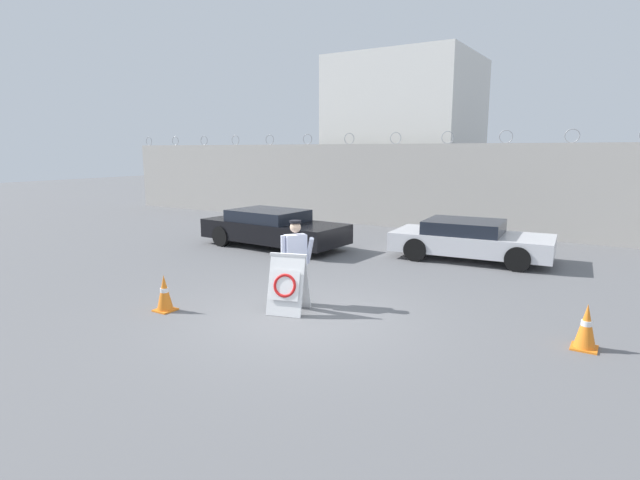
{
  "coord_description": "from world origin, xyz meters",
  "views": [
    {
      "loc": [
        4.98,
        -7.26,
        3.06
      ],
      "look_at": [
        -0.37,
        1.25,
        1.24
      ],
      "focal_mm": 28.0,
      "sensor_mm": 36.0,
      "label": 1
    }
  ],
  "objects_px": {
    "security_guard": "(296,258)",
    "traffic_cone_near": "(586,327)",
    "barricade_sign": "(288,283)",
    "traffic_cone_mid": "(164,293)",
    "parked_car_rear_sedan": "(470,239)",
    "parked_car_front_coupe": "(273,228)"
  },
  "relations": [
    {
      "from": "security_guard",
      "to": "traffic_cone_near",
      "type": "bearing_deg",
      "value": -48.8
    },
    {
      "from": "barricade_sign",
      "to": "security_guard",
      "type": "relative_size",
      "value": 0.67
    },
    {
      "from": "security_guard",
      "to": "traffic_cone_near",
      "type": "relative_size",
      "value": 2.34
    },
    {
      "from": "traffic_cone_near",
      "to": "barricade_sign",
      "type": "bearing_deg",
      "value": -168.44
    },
    {
      "from": "barricade_sign",
      "to": "parked_car_rear_sedan",
      "type": "bearing_deg",
      "value": 60.17
    },
    {
      "from": "parked_car_front_coupe",
      "to": "parked_car_rear_sedan",
      "type": "distance_m",
      "value": 6.0
    },
    {
      "from": "parked_car_front_coupe",
      "to": "traffic_cone_mid",
      "type": "bearing_deg",
      "value": -67.54
    },
    {
      "from": "security_guard",
      "to": "parked_car_front_coupe",
      "type": "height_order",
      "value": "security_guard"
    },
    {
      "from": "security_guard",
      "to": "parked_car_rear_sedan",
      "type": "distance_m",
      "value": 6.28
    },
    {
      "from": "traffic_cone_near",
      "to": "traffic_cone_mid",
      "type": "bearing_deg",
      "value": -162.52
    },
    {
      "from": "traffic_cone_near",
      "to": "parked_car_rear_sedan",
      "type": "xyz_separation_m",
      "value": [
        -3.36,
        5.5,
        0.21
      ]
    },
    {
      "from": "parked_car_front_coupe",
      "to": "traffic_cone_near",
      "type": "bearing_deg",
      "value": -20.33
    },
    {
      "from": "parked_car_front_coupe",
      "to": "parked_car_rear_sedan",
      "type": "bearing_deg",
      "value": 17.64
    },
    {
      "from": "traffic_cone_mid",
      "to": "parked_car_front_coupe",
      "type": "relative_size",
      "value": 0.15
    },
    {
      "from": "barricade_sign",
      "to": "security_guard",
      "type": "distance_m",
      "value": 0.64
    },
    {
      "from": "parked_car_rear_sedan",
      "to": "parked_car_front_coupe",
      "type": "bearing_deg",
      "value": -170.6
    },
    {
      "from": "parked_car_rear_sedan",
      "to": "barricade_sign",
      "type": "bearing_deg",
      "value": -108.71
    },
    {
      "from": "parked_car_front_coupe",
      "to": "barricade_sign",
      "type": "bearing_deg",
      "value": -46.73
    },
    {
      "from": "traffic_cone_near",
      "to": "parked_car_rear_sedan",
      "type": "bearing_deg",
      "value": 121.41
    },
    {
      "from": "barricade_sign",
      "to": "traffic_cone_mid",
      "type": "relative_size",
      "value": 1.61
    },
    {
      "from": "traffic_cone_mid",
      "to": "parked_car_front_coupe",
      "type": "height_order",
      "value": "parked_car_front_coupe"
    },
    {
      "from": "parked_car_front_coupe",
      "to": "parked_car_rear_sedan",
      "type": "height_order",
      "value": "parked_car_front_coupe"
    }
  ]
}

